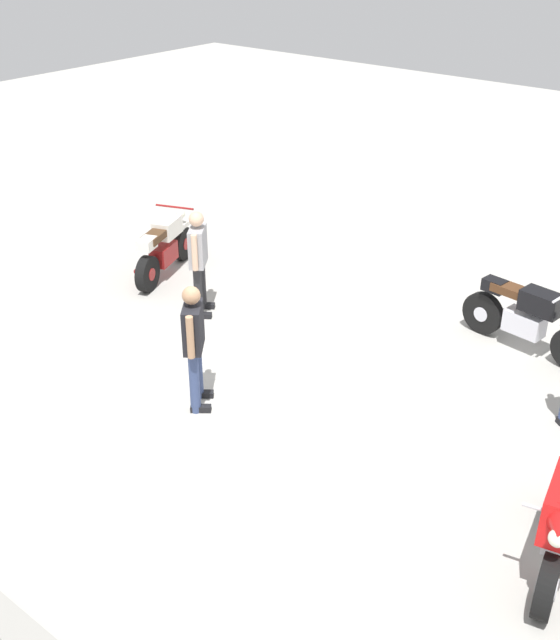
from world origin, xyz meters
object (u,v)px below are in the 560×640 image
motorcycle_cream_vintage (164,248)px  person_in_black_shirt (194,340)px  motorcycle_black_cruiser (528,318)px  person_in_gray_shirt (198,257)px

motorcycle_cream_vintage → person_in_black_shirt: person_in_black_shirt is taller
motorcycle_black_cruiser → person_in_black_shirt: size_ratio=1.26×
person_in_black_shirt → motorcycle_black_cruiser: bearing=17.9°
motorcycle_black_cruiser → motorcycle_cream_vintage: motorcycle_black_cruiser is taller
motorcycle_black_cruiser → person_in_black_shirt: (2.66, 3.93, 0.42)m
motorcycle_black_cruiser → person_in_gray_shirt: person_in_gray_shirt is taller
person_in_gray_shirt → motorcycle_black_cruiser: bearing=-9.6°
motorcycle_black_cruiser → person_in_gray_shirt: bearing=-146.8°
motorcycle_cream_vintage → person_in_gray_shirt: (-1.47, 0.64, 0.46)m
motorcycle_cream_vintage → person_in_gray_shirt: bearing=-134.5°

